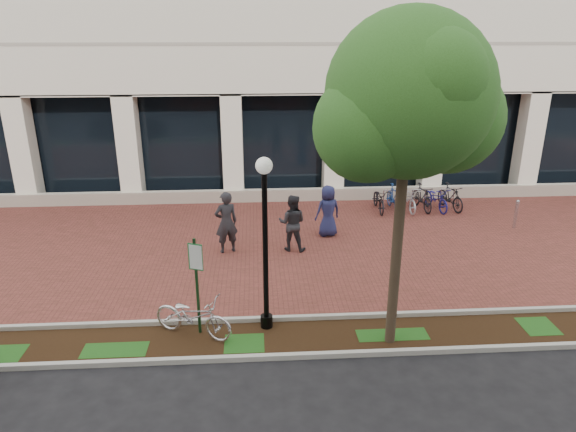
{
  "coord_description": "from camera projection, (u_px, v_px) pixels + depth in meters",
  "views": [
    {
      "loc": [
        -1.11,
        -15.05,
        6.5
      ],
      "look_at": [
        -0.19,
        -0.8,
        1.29
      ],
      "focal_mm": 32.0,
      "sensor_mm": 36.0,
      "label": 1
    }
  ],
  "objects": [
    {
      "name": "pedestrian_left",
      "position": [
        226.0,
        222.0,
        15.58
      ],
      "size": [
        0.82,
        0.67,
        1.95
      ],
      "primitive_type": "imported",
      "rotation": [
        0.0,
        0.0,
        3.47
      ],
      "color": "#27272C",
      "rests_on": "ground"
    },
    {
      "name": "lamppost",
      "position": [
        265.0,
        236.0,
        11.12
      ],
      "size": [
        0.36,
        0.36,
        4.03
      ],
      "color": "black",
      "rests_on": "ground"
    },
    {
      "name": "bike_rack_cluster",
      "position": [
        414.0,
        198.0,
        19.45
      ],
      "size": [
        3.49,
        1.78,
        0.99
      ],
      "rotation": [
        0.0,
        0.0,
        0.09
      ],
      "color": "black",
      "rests_on": "ground"
    },
    {
      "name": "pedestrian_mid",
      "position": [
        292.0,
        223.0,
        15.77
      ],
      "size": [
        1.01,
        0.86,
        1.79
      ],
      "primitive_type": "imported",
      "rotation": [
        0.0,
        0.0,
        2.9
      ],
      "color": "#28282D",
      "rests_on": "ground"
    },
    {
      "name": "planting_strip",
      "position": [
        309.0,
        337.0,
        11.48
      ],
      "size": [
        40.0,
        1.5,
        0.01
      ],
      "primitive_type": "cube",
      "color": "black",
      "rests_on": "ground"
    },
    {
      "name": "curb_plaza_side",
      "position": [
        306.0,
        318.0,
        12.16
      ],
      "size": [
        40.0,
        0.12,
        0.12
      ],
      "primitive_type": "cube",
      "color": "#B3B2A9",
      "rests_on": "ground"
    },
    {
      "name": "bollard",
      "position": [
        516.0,
        214.0,
        17.62
      ],
      "size": [
        0.12,
        0.12,
        1.04
      ],
      "color": "#B7B8BC",
      "rests_on": "ground"
    },
    {
      "name": "pedestrian_right",
      "position": [
        328.0,
        211.0,
        16.89
      ],
      "size": [
        0.97,
        0.77,
        1.73
      ],
      "primitive_type": "imported",
      "rotation": [
        0.0,
        0.0,
        3.44
      ],
      "color": "navy",
      "rests_on": "ground"
    },
    {
      "name": "brick_plaza",
      "position": [
        292.0,
        245.0,
        16.4
      ],
      "size": [
        40.0,
        9.0,
        0.01
      ],
      "primitive_type": "cube",
      "color": "brown",
      "rests_on": "ground"
    },
    {
      "name": "locked_bicycle",
      "position": [
        193.0,
        316.0,
        11.4
      ],
      "size": [
        2.02,
        1.4,
        1.01
      ],
      "primitive_type": "imported",
      "rotation": [
        0.0,
        0.0,
        1.14
      ],
      "color": "silver",
      "rests_on": "ground"
    },
    {
      "name": "street_tree",
      "position": [
        410.0,
        106.0,
        9.63
      ],
      "size": [
        3.81,
        3.18,
        6.94
      ],
      "color": "#493B29",
      "rests_on": "ground"
    },
    {
      "name": "curb_street_side",
      "position": [
        313.0,
        355.0,
        10.76
      ],
      "size": [
        40.0,
        0.12,
        0.12
      ],
      "primitive_type": "cube",
      "color": "#B3B2A9",
      "rests_on": "ground"
    },
    {
      "name": "ground",
      "position": [
        292.0,
        245.0,
        16.4
      ],
      "size": [
        120.0,
        120.0,
        0.0
      ],
      "primitive_type": "plane",
      "color": "black",
      "rests_on": "ground"
    },
    {
      "name": "parking_sign",
      "position": [
        196.0,
        274.0,
        11.16
      ],
      "size": [
        0.34,
        0.07,
        2.32
      ],
      "rotation": [
        0.0,
        0.0,
        -0.37
      ],
      "color": "#153C1B",
      "rests_on": "ground"
    }
  ]
}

